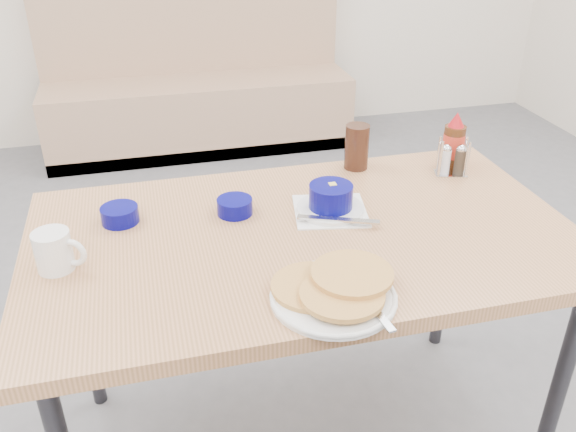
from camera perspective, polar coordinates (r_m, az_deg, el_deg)
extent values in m
cube|color=tan|center=(4.01, -8.20, 9.48)|extent=(1.90, 0.55, 0.45)
cube|color=tan|center=(4.09, -9.10, 17.02)|extent=(1.90, 0.12, 1.00)
cube|color=#2D2D33|center=(4.08, -8.02, 7.04)|extent=(1.90, 0.55, 0.08)
cube|color=tan|center=(1.58, 1.51, -2.07)|extent=(1.40, 0.80, 0.04)
cylinder|color=#2D2D33|center=(1.84, 23.96, -14.70)|extent=(0.04, 0.04, 0.72)
cylinder|color=#2D2D33|center=(2.03, -18.58, -8.84)|extent=(0.04, 0.04, 0.72)
cylinder|color=#2D2D33|center=(2.24, 14.61, -4.18)|extent=(0.04, 0.04, 0.72)
cylinder|color=white|center=(1.32, 4.26, -7.59)|extent=(0.27, 0.27, 0.01)
cylinder|color=#EAB558|center=(1.33, 2.27, -6.60)|extent=(0.18, 0.18, 0.01)
cylinder|color=#EAB558|center=(1.29, 5.08, -7.34)|extent=(0.18, 0.18, 0.01)
cylinder|color=#EAB558|center=(1.34, 6.02, -5.39)|extent=(0.18, 0.18, 0.01)
cube|color=silver|center=(1.27, 8.42, -9.02)|extent=(0.03, 0.12, 0.00)
cylinder|color=white|center=(1.50, -21.10, -3.07)|extent=(0.09, 0.09, 0.10)
cylinder|color=black|center=(1.48, -21.39, -1.65)|extent=(0.07, 0.07, 0.00)
torus|color=white|center=(1.47, -19.54, -3.26)|extent=(0.07, 0.04, 0.07)
cube|color=white|center=(1.66, 3.97, 0.48)|extent=(0.23, 0.23, 0.00)
cylinder|color=white|center=(1.66, 3.98, 0.71)|extent=(0.18, 0.18, 0.01)
cylinder|color=#040462|center=(1.64, 4.03, 1.87)|extent=(0.12, 0.12, 0.06)
cylinder|color=white|center=(1.63, 4.06, 2.67)|extent=(0.11, 0.11, 0.01)
cube|color=#F4DB60|center=(1.63, 4.19, 2.91)|extent=(0.02, 0.02, 0.01)
cube|color=silver|center=(1.59, 4.73, -0.33)|extent=(0.21, 0.10, 0.01)
cylinder|color=#040462|center=(1.66, -15.47, 0.13)|extent=(0.10, 0.10, 0.04)
cylinder|color=#040462|center=(1.65, -5.00, 0.91)|extent=(0.10, 0.10, 0.04)
cylinder|color=black|center=(1.90, 6.45, 6.45)|extent=(0.09, 0.09, 0.14)
cube|color=silver|center=(1.94, 14.97, 3.86)|extent=(0.11, 0.08, 0.00)
cylinder|color=silver|center=(1.89, 14.10, 5.22)|extent=(0.01, 0.01, 0.11)
cylinder|color=silver|center=(1.90, 16.47, 5.10)|extent=(0.01, 0.01, 0.11)
cylinder|color=silver|center=(1.92, 13.90, 5.70)|extent=(0.01, 0.01, 0.11)
cylinder|color=silver|center=(1.94, 16.24, 5.59)|extent=(0.01, 0.01, 0.11)
cylinder|color=silver|center=(1.91, 14.47, 4.96)|extent=(0.03, 0.03, 0.08)
cylinder|color=#3F3326|center=(1.92, 15.76, 4.90)|extent=(0.03, 0.03, 0.08)
cylinder|color=#47230F|center=(1.97, 15.19, 6.35)|extent=(0.07, 0.07, 0.13)
cylinder|color=#D44F18|center=(1.97, 15.20, 6.41)|extent=(0.07, 0.07, 0.07)
cone|color=#B31117|center=(1.94, 15.52, 8.71)|extent=(0.05, 0.05, 0.04)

